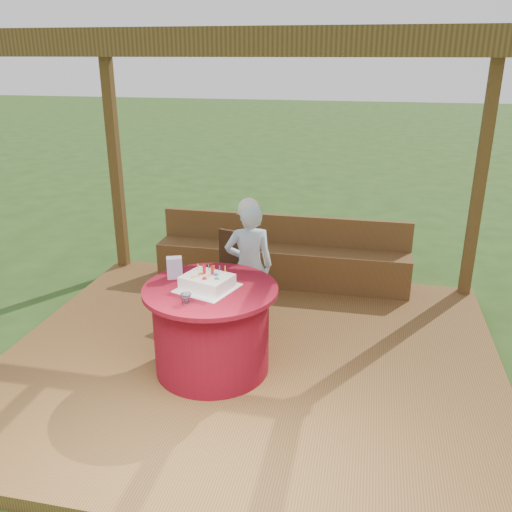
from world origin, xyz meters
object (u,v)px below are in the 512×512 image
(bench, at_px, (282,262))
(chair, at_px, (232,270))
(drinking_glass, at_px, (186,299))
(birthday_cake, at_px, (207,282))
(elderly_woman, at_px, (249,264))
(gift_bag, at_px, (174,268))
(table, at_px, (212,328))

(bench, height_order, chair, chair)
(drinking_glass, bearing_deg, birthday_cake, 75.58)
(elderly_woman, bearing_deg, gift_bag, -125.80)
(drinking_glass, bearing_deg, gift_bag, 119.25)
(elderly_woman, relative_size, birthday_cake, 2.45)
(bench, xyz_separation_m, table, (-0.27, -2.01, 0.13))
(bench, distance_m, table, 2.04)
(chair, height_order, gift_bag, gift_bag)
(bench, bearing_deg, birthday_cake, -98.15)
(table, relative_size, gift_bag, 6.07)
(bench, bearing_deg, gift_bag, -108.73)
(table, xyz_separation_m, gift_bag, (-0.36, 0.14, 0.48))
(chair, xyz_separation_m, elderly_woman, (0.25, -0.27, 0.19))
(chair, xyz_separation_m, gift_bag, (-0.26, -0.97, 0.39))
(chair, height_order, drinking_glass, chair)
(drinking_glass, bearing_deg, chair, 90.35)
(elderly_woman, distance_m, birthday_cake, 0.89)
(bench, relative_size, chair, 3.42)
(chair, bearing_deg, table, -84.57)
(chair, height_order, elderly_woman, elderly_woman)
(table, relative_size, drinking_glass, 13.15)
(bench, xyz_separation_m, elderly_woman, (-0.13, -1.18, 0.41))
(drinking_glass, bearing_deg, table, 73.92)
(bench, height_order, elderly_woman, elderly_woman)
(table, relative_size, elderly_woman, 0.85)
(drinking_glass, bearing_deg, bench, 81.01)
(table, bearing_deg, elderly_woman, 80.32)
(table, height_order, drinking_glass, drinking_glass)
(birthday_cake, xyz_separation_m, drinking_glass, (-0.08, -0.31, -0.02))
(birthday_cake, relative_size, gift_bag, 2.91)
(gift_bag, relative_size, drinking_glass, 2.17)
(chair, distance_m, elderly_woman, 0.41)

